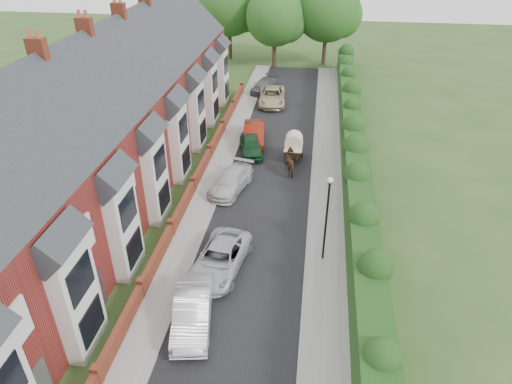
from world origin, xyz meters
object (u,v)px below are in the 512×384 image
(lamppost, at_px, (327,209))
(car_beige, at_px, (272,96))
(car_red, at_px, (254,134))
(car_white, at_px, (231,181))
(car_green, at_px, (251,145))
(car_grey, at_px, (265,86))
(horse, at_px, (291,163))
(horse_cart, at_px, (294,144))
(car_silver_a, at_px, (192,310))
(car_silver_b, at_px, (220,259))

(lamppost, distance_m, car_beige, 24.12)
(car_red, relative_size, car_beige, 0.87)
(car_white, relative_size, car_green, 1.13)
(car_grey, bearing_deg, car_green, -72.53)
(car_grey, relative_size, horse, 2.29)
(lamppost, bearing_deg, horse_cart, 101.63)
(car_silver_a, relative_size, car_white, 1.00)
(car_grey, distance_m, horse, 17.76)
(car_red, bearing_deg, car_white, -100.36)
(car_red, height_order, car_beige, car_red)
(car_green, relative_size, horse, 2.03)
(car_silver_a, bearing_deg, horse_cart, 68.65)
(car_white, distance_m, car_red, 7.62)
(car_beige, height_order, horse_cart, horse_cart)
(lamppost, distance_m, car_white, 9.49)
(car_silver_b, bearing_deg, car_grey, 100.14)
(car_white, relative_size, horse, 2.29)
(horse_cart, bearing_deg, car_grey, 104.82)
(car_white, height_order, car_grey, car_white)
(car_silver_b, distance_m, car_green, 13.70)
(car_green, distance_m, horse, 4.33)
(car_beige, bearing_deg, lamppost, -82.13)
(horse_cart, bearing_deg, horse, -90.00)
(horse_cart, bearing_deg, car_beige, 103.80)
(car_green, relative_size, car_beige, 0.75)
(car_red, height_order, horse_cart, horse_cart)
(car_beige, distance_m, horse, 14.23)
(car_red, bearing_deg, lamppost, -74.37)
(car_silver_b, relative_size, car_beige, 0.92)
(car_white, distance_m, car_beige, 16.83)
(car_grey, bearing_deg, car_white, -74.77)
(horse_cart, bearing_deg, car_silver_b, -102.71)
(lamppost, height_order, horse, lamppost)
(car_beige, height_order, horse, horse)
(car_silver_a, height_order, car_green, car_silver_a)
(lamppost, bearing_deg, car_grey, 103.45)
(horse, bearing_deg, car_red, -76.41)
(lamppost, relative_size, car_white, 1.12)
(car_red, distance_m, car_grey, 12.58)
(car_white, relative_size, car_beige, 0.85)
(lamppost, xyz_separation_m, horse_cart, (-2.40, 11.64, -2.03))
(lamppost, relative_size, car_green, 1.26)
(horse_cart, bearing_deg, car_white, -127.68)
(car_green, distance_m, car_grey, 14.58)
(car_green, bearing_deg, car_white, -108.02)
(car_white, height_order, horse_cart, horse_cart)
(car_silver_b, height_order, car_white, car_silver_b)
(lamppost, xyz_separation_m, horse, (-2.40, 9.46, -2.45))
(lamppost, xyz_separation_m, car_silver_b, (-5.36, -1.49, -2.60))
(lamppost, xyz_separation_m, car_green, (-5.75, 12.20, -2.60))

